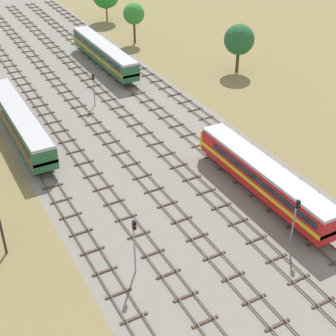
{
  "coord_description": "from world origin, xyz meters",
  "views": [
    {
      "loc": [
        -22.5,
        -5.42,
        31.39
      ],
      "look_at": [
        0.0,
        35.74,
        1.5
      ],
      "focal_mm": 53.24,
      "sensor_mm": 36.0,
      "label": 1
    }
  ],
  "objects_px": {
    "passenger_coach_centre_right_mid": "(104,52)",
    "signal_post_near": "(94,85)",
    "diesel_railcar_centre_right_nearest": "(264,177)",
    "signal_post_nearest": "(134,240)",
    "passenger_coach_far_left_near": "(20,121)",
    "signal_post_mid": "(295,217)"
  },
  "relations": [
    {
      "from": "diesel_railcar_centre_right_nearest",
      "to": "signal_post_near",
      "type": "bearing_deg",
      "value": 103.44
    },
    {
      "from": "passenger_coach_far_left_near",
      "to": "passenger_coach_centre_right_mid",
      "type": "height_order",
      "value": "same"
    },
    {
      "from": "signal_post_near",
      "to": "diesel_railcar_centre_right_nearest",
      "type": "bearing_deg",
      "value": -76.56
    },
    {
      "from": "passenger_coach_centre_right_mid",
      "to": "signal_post_mid",
      "type": "bearing_deg",
      "value": -92.68
    },
    {
      "from": "signal_post_nearest",
      "to": "passenger_coach_far_left_near",
      "type": "bearing_deg",
      "value": 94.74
    },
    {
      "from": "diesel_railcar_centre_right_nearest",
      "to": "passenger_coach_centre_right_mid",
      "type": "distance_m",
      "value": 43.73
    },
    {
      "from": "passenger_coach_centre_right_mid",
      "to": "diesel_railcar_centre_right_nearest",
      "type": "bearing_deg",
      "value": -90.0
    },
    {
      "from": "diesel_railcar_centre_right_nearest",
      "to": "signal_post_near",
      "type": "height_order",
      "value": "signal_post_near"
    },
    {
      "from": "diesel_railcar_centre_right_nearest",
      "to": "signal_post_near",
      "type": "relative_size",
      "value": 4.13
    },
    {
      "from": "diesel_railcar_centre_right_nearest",
      "to": "passenger_coach_centre_right_mid",
      "type": "bearing_deg",
      "value": 90.0
    },
    {
      "from": "passenger_coach_centre_right_mid",
      "to": "signal_post_nearest",
      "type": "relative_size",
      "value": 3.75
    },
    {
      "from": "signal_post_near",
      "to": "signal_post_nearest",
      "type": "bearing_deg",
      "value": -105.82
    },
    {
      "from": "passenger_coach_far_left_near",
      "to": "signal_post_near",
      "type": "bearing_deg",
      "value": 22.33
    },
    {
      "from": "passenger_coach_far_left_near",
      "to": "passenger_coach_centre_right_mid",
      "type": "relative_size",
      "value": 1.0
    },
    {
      "from": "signal_post_near",
      "to": "passenger_coach_far_left_near",
      "type": "bearing_deg",
      "value": -157.67
    },
    {
      "from": "signal_post_near",
      "to": "signal_post_mid",
      "type": "xyz_separation_m",
      "value": [
        4.79,
        -37.57,
        0.21
      ]
    },
    {
      "from": "passenger_coach_centre_right_mid",
      "to": "signal_post_nearest",
      "type": "distance_m",
      "value": 50.36
    },
    {
      "from": "passenger_coach_centre_right_mid",
      "to": "signal_post_nearest",
      "type": "height_order",
      "value": "signal_post_nearest"
    },
    {
      "from": "signal_post_mid",
      "to": "signal_post_nearest",
      "type": "bearing_deg",
      "value": 165.33
    },
    {
      "from": "passenger_coach_centre_right_mid",
      "to": "signal_post_near",
      "type": "distance_m",
      "value": 15.45
    },
    {
      "from": "diesel_railcar_centre_right_nearest",
      "to": "signal_post_nearest",
      "type": "height_order",
      "value": "signal_post_nearest"
    },
    {
      "from": "signal_post_nearest",
      "to": "signal_post_near",
      "type": "relative_size",
      "value": 1.18
    }
  ]
}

